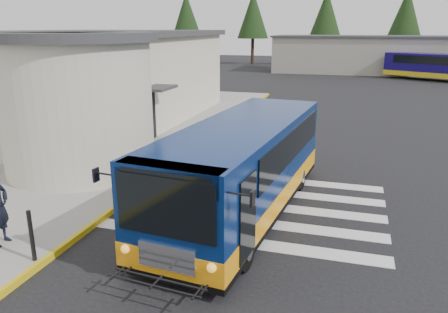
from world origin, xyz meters
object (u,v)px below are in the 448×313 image
(bollard, at_px, (32,236))
(transit_bus, at_px, (242,171))
(far_bus_a, at_px, (431,65))
(pedestrian_b, at_px, (102,151))

(bollard, bearing_deg, transit_bus, 48.04)
(transit_bus, bearing_deg, bollard, -126.14)
(transit_bus, height_order, bollard, transit_bus)
(transit_bus, relative_size, far_bus_a, 1.08)
(pedestrian_b, xyz_separation_m, bollard, (1.65, -5.57, -0.28))
(pedestrian_b, bearing_deg, transit_bus, 57.67)
(pedestrian_b, distance_m, far_bus_a, 39.01)
(pedestrian_b, xyz_separation_m, far_bus_a, (15.39, 35.85, 0.43))
(transit_bus, distance_m, pedestrian_b, 5.56)
(pedestrian_b, distance_m, bollard, 5.82)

